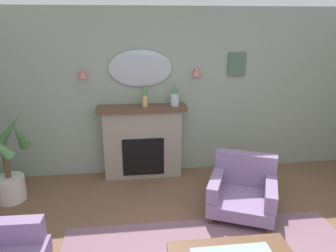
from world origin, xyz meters
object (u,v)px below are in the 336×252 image
at_px(wall_sconce_right, 196,71).
at_px(potted_plant_corner_palm, 6,165).
at_px(wall_sconce_left, 83,73).
at_px(armchair_in_corner, 243,189).
at_px(mantel_vase_right, 145,94).
at_px(mantel_vase_centre, 175,96).
at_px(fireplace, 143,142).
at_px(wall_mirror, 140,68).
at_px(framed_picture, 237,64).

relative_size(wall_sconce_right, potted_plant_corner_palm, 0.12).
xyz_separation_m(wall_sconce_left, armchair_in_corner, (2.10, -1.24, -1.35)).
height_order(mantel_vase_right, armchair_in_corner, mantel_vase_right).
bearing_deg(wall_sconce_right, mantel_vase_centre, -161.08).
height_order(fireplace, wall_mirror, wall_mirror).
distance_m(framed_picture, potted_plant_corner_palm, 3.65).
bearing_deg(mantel_vase_centre, fireplace, 176.76).
xyz_separation_m(mantel_vase_right, wall_sconce_left, (-0.90, 0.12, 0.31)).
distance_m(wall_sconce_left, armchair_in_corner, 2.79).
relative_size(wall_sconce_right, framed_picture, 0.39).
bearing_deg(framed_picture, mantel_vase_right, -172.92).
bearing_deg(mantel_vase_right, mantel_vase_centre, -0.00).
bearing_deg(armchair_in_corner, wall_sconce_left, 149.55).
height_order(mantel_vase_right, wall_sconce_left, wall_sconce_left).
height_order(wall_sconce_right, potted_plant_corner_palm, wall_sconce_right).
height_order(framed_picture, potted_plant_corner_palm, framed_picture).
xyz_separation_m(mantel_vase_right, wall_mirror, (-0.05, 0.17, 0.36)).
height_order(mantel_vase_right, framed_picture, framed_picture).
xyz_separation_m(wall_mirror, armchair_in_corner, (1.25, -1.29, -1.40)).
xyz_separation_m(wall_sconce_left, wall_sconce_right, (1.70, 0.00, 0.00)).
relative_size(wall_mirror, framed_picture, 2.67).
bearing_deg(fireplace, armchair_in_corner, -42.42).
relative_size(mantel_vase_right, framed_picture, 0.93).
xyz_separation_m(fireplace, wall_mirror, (-0.00, 0.14, 1.14)).
distance_m(wall_mirror, armchair_in_corner, 2.28).
bearing_deg(potted_plant_corner_palm, fireplace, 15.78).
bearing_deg(wall_sconce_left, framed_picture, 1.46).
height_order(fireplace, mantel_vase_right, mantel_vase_right).
relative_size(wall_mirror, wall_sconce_left, 6.86).
bearing_deg(wall_sconce_left, wall_mirror, 3.37).
relative_size(wall_mirror, potted_plant_corner_palm, 0.80).
relative_size(fireplace, mantel_vase_centre, 3.90).
bearing_deg(potted_plant_corner_palm, mantel_vase_right, 14.60).
relative_size(fireplace, armchair_in_corner, 1.27).
height_order(wall_sconce_left, armchair_in_corner, wall_sconce_left).
bearing_deg(wall_sconce_left, mantel_vase_right, -7.59).
bearing_deg(mantel_vase_right, wall_sconce_left, 172.41).
bearing_deg(mantel_vase_right, armchair_in_corner, -42.86).
distance_m(mantel_vase_centre, potted_plant_corner_palm, 2.54).
distance_m(mantel_vase_right, framed_picture, 1.52).
height_order(mantel_vase_centre, armchair_in_corner, mantel_vase_centre).
distance_m(wall_mirror, wall_sconce_left, 0.85).
relative_size(mantel_vase_right, armchair_in_corner, 0.31).
relative_size(wall_sconce_left, framed_picture, 0.39).
bearing_deg(wall_sconce_right, potted_plant_corner_palm, -167.15).
height_order(wall_sconce_left, potted_plant_corner_palm, wall_sconce_left).
bearing_deg(potted_plant_corner_palm, wall_sconce_left, 31.32).
height_order(framed_picture, armchair_in_corner, framed_picture).
bearing_deg(mantel_vase_right, wall_mirror, 106.39).
bearing_deg(framed_picture, armchair_in_corner, -100.82).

